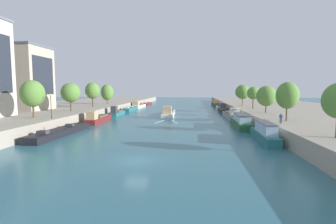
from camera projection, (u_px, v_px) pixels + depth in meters
name	position (u px, v px, depth m)	size (l,w,h in m)	color
ground_plane	(136.00, 161.00, 27.24)	(400.00, 400.00, 0.00)	#2D6070
quay_left	(68.00, 108.00, 85.22)	(36.00, 170.00, 2.35)	gray
quay_right	(290.00, 110.00, 78.02)	(36.00, 170.00, 2.35)	gray
barge_midriver	(169.00, 113.00, 70.89)	(3.42, 17.40, 3.23)	silver
wake_behind_barge	(167.00, 122.00, 59.19)	(5.60, 5.96, 0.03)	#A0CCD6
moored_boat_left_second	(60.00, 132.00, 42.15)	(3.33, 16.62, 2.19)	black
moored_boat_left_end	(98.00, 118.00, 58.52)	(2.97, 13.08, 2.96)	maroon
moored_boat_left_lone	(117.00, 112.00, 73.53)	(2.22, 10.41, 2.90)	#23666B
moored_boat_left_gap_after	(129.00, 109.00, 88.65)	(2.99, 13.48, 2.31)	#23666B
moored_boat_left_far	(139.00, 105.00, 104.65)	(3.26, 14.86, 2.70)	silver
moored_boat_left_near	(147.00, 104.00, 122.95)	(2.78, 14.01, 2.10)	maroon
moored_boat_right_downstream	(264.00, 133.00, 37.31)	(2.23, 11.78, 2.96)	#23666B
moored_boat_right_midway	(241.00, 121.00, 51.05)	(2.95, 13.78, 2.76)	#235633
moored_boat_right_end	(232.00, 115.00, 66.09)	(3.35, 14.04, 3.04)	gray
moored_boat_right_near	(224.00, 110.00, 83.05)	(3.13, 14.37, 2.38)	black
moored_boat_right_second	(220.00, 106.00, 97.79)	(2.36, 11.63, 2.48)	silver
moored_boat_right_gap_after	(215.00, 104.00, 112.46)	(2.56, 11.75, 3.18)	#235633
tree_left_third	(33.00, 94.00, 46.86)	(4.38, 4.38, 7.11)	brown
tree_left_nearest	(71.00, 93.00, 61.19)	(4.63, 4.63, 6.94)	brown
tree_left_midway	(92.00, 91.00, 75.04)	(4.31, 4.31, 7.38)	brown
tree_left_second	(107.00, 92.00, 89.54)	(4.45, 4.45, 7.04)	brown
tree_right_far	(287.00, 95.00, 42.60)	(3.76, 3.76, 6.67)	brown
tree_right_past_mid	(266.00, 96.00, 56.59)	(4.40, 4.40, 6.17)	brown
tree_right_midway	(253.00, 93.00, 68.77)	(3.35, 3.35, 6.05)	brown
tree_right_nearest	(243.00, 92.00, 81.68)	(4.68, 4.68, 6.80)	brown
lamppost_left_bank	(51.00, 105.00, 46.36)	(0.28, 0.28, 4.56)	black
building_left_far_end	(23.00, 78.00, 64.28)	(11.70, 11.16, 16.51)	#B2A38E
person_on_quay	(281.00, 118.00, 39.70)	(0.44, 0.37, 1.62)	#2D2D38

